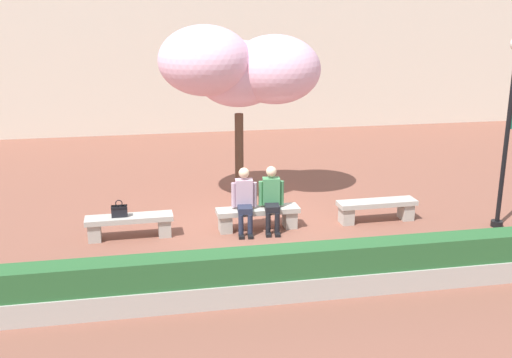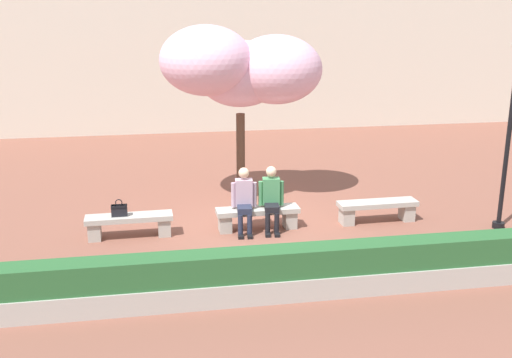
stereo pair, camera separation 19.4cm
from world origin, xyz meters
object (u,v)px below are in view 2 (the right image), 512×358
object	(u,v)px
person_seated_right	(271,196)
handbag	(119,210)
stone_bench_west_end	(129,223)
cherry_tree_main	(240,68)
stone_bench_near_west	(258,215)
person_seated_left	(244,198)
stone_bench_center	(377,208)
lamp_post_with_banner	(512,117)

from	to	relation	value
person_seated_right	handbag	size ratio (longest dim) A/B	3.81
stone_bench_west_end	person_seated_right	size ratio (longest dim) A/B	1.30
stone_bench_west_end	cherry_tree_main	distance (m)	4.28
stone_bench_near_west	stone_bench_west_end	bearing A→B (deg)	180.00
person_seated_left	handbag	xyz separation A→B (m)	(-2.43, 0.05, -0.12)
stone_bench_center	person_seated_right	xyz separation A→B (m)	(-2.27, -0.05, 0.40)
stone_bench_west_end	lamp_post_with_banner	world-z (taller)	lamp_post_with_banner
stone_bench_west_end	stone_bench_center	distance (m)	5.07
stone_bench_near_west	person_seated_right	xyz separation A→B (m)	(0.27, -0.05, 0.40)
stone_bench_near_west	lamp_post_with_banner	world-z (taller)	lamp_post_with_banner
person_seated_right	cherry_tree_main	distance (m)	3.21
person_seated_left	handbag	size ratio (longest dim) A/B	3.81
stone_bench_center	cherry_tree_main	world-z (taller)	cherry_tree_main
handbag	person_seated_left	bearing A→B (deg)	-1.09
stone_bench_center	person_seated_left	size ratio (longest dim) A/B	1.30
person_seated_right	stone_bench_near_west	bearing A→B (deg)	168.78
stone_bench_center	cherry_tree_main	xyz separation A→B (m)	(-2.55, 2.13, 2.74)
stone_bench_center	stone_bench_west_end	bearing A→B (deg)	180.00
stone_bench_near_west	lamp_post_with_banner	distance (m)	5.31
stone_bench_center	person_seated_left	world-z (taller)	person_seated_left
stone_bench_center	person_seated_right	distance (m)	2.30
stone_bench_center	person_seated_left	distance (m)	2.85
person_seated_right	lamp_post_with_banner	world-z (taller)	lamp_post_with_banner
cherry_tree_main	lamp_post_with_banner	world-z (taller)	cherry_tree_main
stone_bench_near_west	person_seated_right	size ratio (longest dim) A/B	1.30
stone_bench_west_end	person_seated_left	distance (m)	2.29
handbag	stone_bench_west_end	bearing A→B (deg)	2.29
stone_bench_near_west	handbag	xyz separation A→B (m)	(-2.71, -0.01, 0.28)
stone_bench_west_end	person_seated_left	world-z (taller)	person_seated_left
stone_bench_west_end	handbag	world-z (taller)	handbag
stone_bench_near_west	lamp_post_with_banner	xyz separation A→B (m)	(4.86, -0.77, 1.99)
person_seated_left	cherry_tree_main	xyz separation A→B (m)	(0.27, 2.18, 2.34)
handbag	lamp_post_with_banner	bearing A→B (deg)	-5.77
stone_bench_west_end	stone_bench_center	xyz separation A→B (m)	(5.07, 0.00, 0.00)
handbag	stone_bench_center	bearing A→B (deg)	0.08
person_seated_left	person_seated_right	bearing A→B (deg)	0.03
stone_bench_near_west	cherry_tree_main	xyz separation A→B (m)	(-0.02, 2.13, 2.74)
cherry_tree_main	lamp_post_with_banner	xyz separation A→B (m)	(4.87, -2.90, -0.74)
cherry_tree_main	stone_bench_near_west	bearing A→B (deg)	-89.51
stone_bench_center	cherry_tree_main	size ratio (longest dim) A/B	0.42
stone_bench_near_west	lamp_post_with_banner	size ratio (longest dim) A/B	0.44
cherry_tree_main	lamp_post_with_banner	size ratio (longest dim) A/B	1.05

